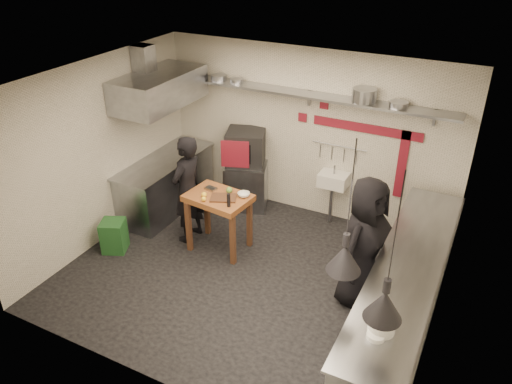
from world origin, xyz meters
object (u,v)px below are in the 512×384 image
at_px(combi_oven, 246,147).
at_px(chef_right, 364,243).
at_px(prep_table, 219,222).
at_px(green_bin, 114,236).
at_px(oven_stand, 247,185).
at_px(chef_left, 187,190).

height_order(combi_oven, chef_right, chef_right).
relative_size(prep_table, chef_right, 0.51).
distance_m(green_bin, prep_table, 1.62).
xyz_separation_m(green_bin, chef_right, (3.65, 0.58, 0.65)).
relative_size(oven_stand, combi_oven, 1.27).
relative_size(combi_oven, prep_table, 0.68).
bearing_deg(green_bin, combi_oven, 62.68).
bearing_deg(green_bin, chef_left, 44.12).
xyz_separation_m(green_bin, prep_table, (1.40, 0.78, 0.21)).
relative_size(green_bin, chef_left, 0.29).
relative_size(prep_table, chef_left, 0.53).
height_order(oven_stand, combi_oven, combi_oven).
bearing_deg(prep_table, oven_stand, 106.96).
height_order(combi_oven, green_bin, combi_oven).
bearing_deg(chef_left, chef_right, 90.50).
xyz_separation_m(oven_stand, green_bin, (-1.16, -2.12, -0.15)).
xyz_separation_m(prep_table, chef_left, (-0.56, 0.03, 0.40)).
distance_m(prep_table, chef_left, 0.69).
bearing_deg(prep_table, chef_right, 1.55).
distance_m(oven_stand, chef_left, 1.43).
distance_m(combi_oven, chef_right, 3.00).
bearing_deg(combi_oven, chef_right, -51.50).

